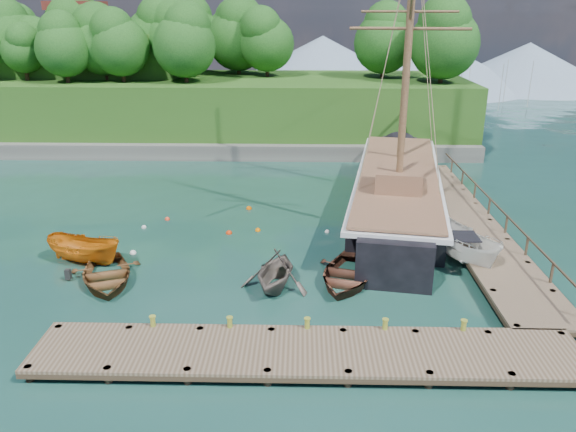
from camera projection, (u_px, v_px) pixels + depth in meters
name	position (u px, v px, depth m)	size (l,w,h in m)	color
ground	(264.00, 281.00, 26.74)	(160.00, 160.00, 0.00)	#163B2B
dock_near	(307.00, 353.00, 20.45)	(20.00, 3.20, 1.10)	brown
dock_east	(467.00, 222.00, 32.88)	(3.20, 24.00, 1.10)	brown
bollard_0	(155.00, 339.00, 22.05)	(0.26, 0.26, 0.45)	olive
bollard_1	(231.00, 340.00, 21.98)	(0.26, 0.26, 0.45)	olive
bollard_2	(307.00, 341.00, 21.91)	(0.26, 0.26, 0.45)	olive
bollard_3	(384.00, 342.00, 21.85)	(0.26, 0.26, 0.45)	olive
bollard_4	(461.00, 343.00, 21.78)	(0.26, 0.26, 0.45)	olive
rowboat_0	(107.00, 282.00, 26.61)	(3.37, 4.72, 0.98)	brown
rowboat_1	(275.00, 287.00, 26.14)	(3.22, 3.73, 1.97)	#584E47
rowboat_2	(347.00, 281.00, 26.72)	(3.53, 4.94, 1.02)	#512C1F
motorboat_orange	(86.00, 263.00, 28.63)	(1.60, 4.25, 1.64)	orange
cabin_boat_white	(462.00, 262.00, 28.74)	(1.98, 5.26, 2.03)	white
schooner	(397.00, 196.00, 35.21)	(8.40, 27.73, 20.48)	black
mooring_buoy_0	(133.00, 253.00, 29.73)	(0.34, 0.34, 0.34)	silver
mooring_buoy_1	(229.00, 234.00, 32.35)	(0.36, 0.36, 0.36)	red
mooring_buoy_2	(258.00, 231.00, 32.74)	(0.32, 0.32, 0.32)	orange
mooring_buoy_3	(327.00, 232.00, 32.53)	(0.27, 0.27, 0.27)	white
mooring_buoy_4	(167.00, 220.00, 34.45)	(0.32, 0.32, 0.32)	red
mooring_buoy_5	(249.00, 209.00, 36.28)	(0.36, 0.36, 0.36)	#DF5900
mooring_buoy_6	(144.00, 228.00, 33.19)	(0.29, 0.29, 0.29)	silver
headland	(152.00, 81.00, 54.47)	(51.00, 19.31, 12.90)	#474744
distant_ridge	(318.00, 59.00, 90.68)	(117.00, 40.00, 10.00)	#728CA5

